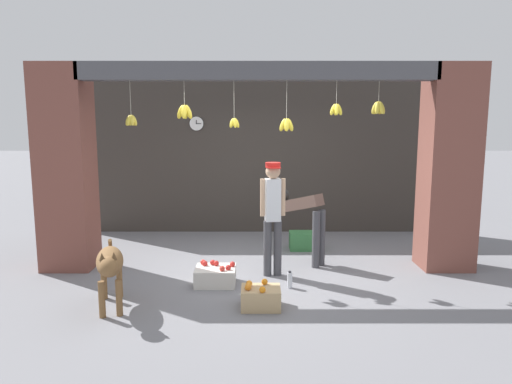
% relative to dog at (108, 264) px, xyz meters
% --- Properties ---
extents(ground_plane, '(60.00, 60.00, 0.00)m').
position_rel_dog_xyz_m(ground_plane, '(1.65, 1.22, -0.52)').
color(ground_plane, slate).
extents(shop_back_wall, '(6.72, 0.12, 2.88)m').
position_rel_dog_xyz_m(shop_back_wall, '(1.65, 3.79, 0.93)').
color(shop_back_wall, '#38332D').
rests_on(shop_back_wall, ground_plane).
extents(shop_pillar_left, '(0.70, 0.60, 2.88)m').
position_rel_dog_xyz_m(shop_pillar_left, '(-1.06, 1.52, 0.93)').
color(shop_pillar_left, brown).
rests_on(shop_pillar_left, ground_plane).
extents(shop_pillar_right, '(0.70, 0.60, 2.88)m').
position_rel_dog_xyz_m(shop_pillar_right, '(4.36, 1.52, 0.93)').
color(shop_pillar_right, brown).
rests_on(shop_pillar_right, ground_plane).
extents(storefront_awning, '(4.82, 0.31, 0.92)m').
position_rel_dog_xyz_m(storefront_awning, '(1.66, 1.34, 2.21)').
color(storefront_awning, '#4C4C51').
extents(dog, '(0.49, 1.05, 0.75)m').
position_rel_dog_xyz_m(dog, '(0.00, 0.00, 0.00)').
color(dog, brown).
rests_on(dog, ground_plane).
extents(shopkeeper, '(0.34, 0.26, 1.56)m').
position_rel_dog_xyz_m(shopkeeper, '(1.86, 1.15, 0.39)').
color(shopkeeper, '#424247').
rests_on(shopkeeper, ground_plane).
extents(worker_stooping, '(0.70, 0.65, 1.09)m').
position_rel_dog_xyz_m(worker_stooping, '(2.37, 1.71, 0.21)').
color(worker_stooping, '#424247').
rests_on(worker_stooping, ground_plane).
extents(fruit_crate_oranges, '(0.44, 0.35, 0.30)m').
position_rel_dog_xyz_m(fruit_crate_oranges, '(1.68, 0.02, -0.39)').
color(fruit_crate_oranges, tan).
rests_on(fruit_crate_oranges, ground_plane).
extents(fruit_crate_apples, '(0.52, 0.43, 0.29)m').
position_rel_dog_xyz_m(fruit_crate_apples, '(1.11, 0.79, -0.40)').
color(fruit_crate_apples, silver).
rests_on(fruit_crate_apples, ground_plane).
extents(produce_box_green, '(0.48, 0.35, 0.29)m').
position_rel_dog_xyz_m(produce_box_green, '(2.43, 2.47, -0.37)').
color(produce_box_green, '#387A42').
rests_on(produce_box_green, ground_plane).
extents(water_bottle, '(0.07, 0.07, 0.22)m').
position_rel_dog_xyz_m(water_bottle, '(2.06, 0.65, -0.41)').
color(water_bottle, silver).
rests_on(water_bottle, ground_plane).
extents(wall_clock, '(0.27, 0.03, 0.27)m').
position_rel_dog_xyz_m(wall_clock, '(0.52, 3.71, 1.56)').
color(wall_clock, black).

